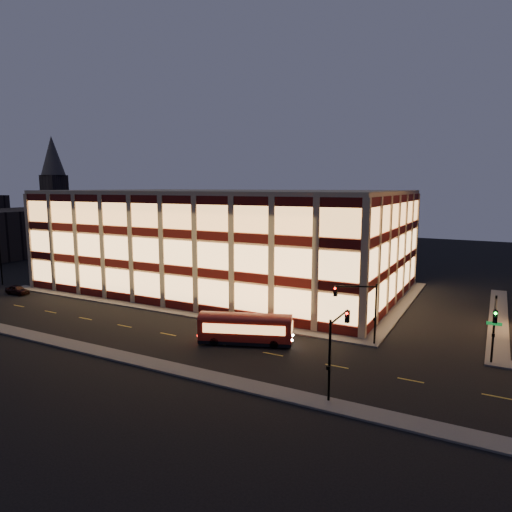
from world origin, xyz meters
The scene contains 13 objects.
ground centered at (0.00, 0.00, 0.00)m, with size 200.00×200.00×0.00m, color black.
sidewalk_office_south centered at (-3.00, 1.00, 0.07)m, with size 54.00×2.00×0.15m, color #514F4C.
sidewalk_office_east centered at (23.00, 17.00, 0.07)m, with size 2.00×30.00×0.15m, color #514F4C.
sidewalk_tower_west centered at (34.00, 17.00, 0.07)m, with size 2.00×30.00×0.15m, color #514F4C.
sidewalk_near centered at (0.00, -13.00, 0.07)m, with size 100.00×2.00×0.15m, color #514F4C.
office_building centered at (-2.91, 16.91, 7.25)m, with size 50.45×30.45×14.50m.
church_tower centered at (-70.00, 40.00, 9.00)m, with size 5.00×5.00×18.00m, color #2D2621.
church_spire centered at (-70.00, 40.00, 23.00)m, with size 6.00×6.00×10.00m, color #4C473F.
traffic_signal_far centered at (22.21, 0.24, 4.11)m, with size 3.79×1.87×6.00m.
traffic_signal_right centered at (33.50, -0.62, 4.10)m, with size 1.20×4.37×6.00m.
traffic_signal_near centered at (23.50, -11.03, 4.13)m, with size 0.32×4.45×6.00m.
trolley_bus centered at (12.41, -4.70, 1.68)m, with size 9.16×5.18×3.03m.
parked_car_0 centered at (-26.00, -2.00, 0.64)m, with size 1.52×3.78×1.29m, color black.
Camera 1 is at (33.17, -41.58, 15.04)m, focal length 32.00 mm.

